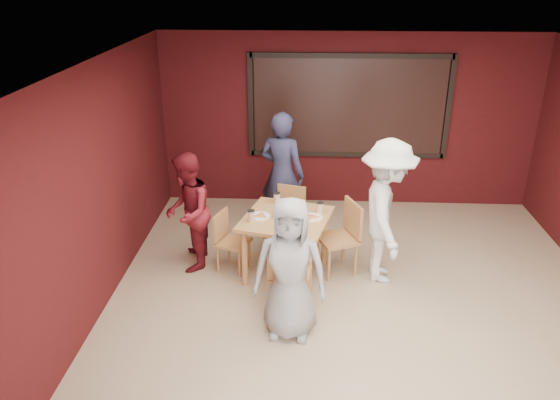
# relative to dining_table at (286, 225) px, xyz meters

# --- Properties ---
(floor) EXTENTS (7.00, 7.00, 0.00)m
(floor) POSITION_rel_dining_table_xyz_m (0.89, -1.09, -0.71)
(floor) COLOR tan
(floor) RESTS_ON ground
(window_blinds) EXTENTS (3.00, 0.02, 1.50)m
(window_blinds) POSITION_rel_dining_table_xyz_m (0.89, 2.36, 0.94)
(window_blinds) COLOR black
(dining_table) EXTENTS (1.26, 1.26, 0.97)m
(dining_table) POSITION_rel_dining_table_xyz_m (0.00, 0.00, 0.00)
(dining_table) COLOR tan
(dining_table) RESTS_ON floor
(chair_front) EXTENTS (0.51, 0.51, 0.92)m
(chair_front) POSITION_rel_dining_table_xyz_m (0.07, -0.86, -0.19)
(chair_front) COLOR #C2804B
(chair_front) RESTS_ON floor
(chair_back) EXTENTS (0.51, 0.51, 0.86)m
(chair_back) POSITION_rel_dining_table_xyz_m (0.01, 0.84, -0.23)
(chair_back) COLOR #C2804B
(chair_back) RESTS_ON floor
(chair_left) EXTENTS (0.49, 0.49, 0.80)m
(chair_left) POSITION_rel_dining_table_xyz_m (-0.76, 0.10, -0.26)
(chair_left) COLOR #C2804B
(chair_left) RESTS_ON floor
(chair_right) EXTENTS (0.61, 0.61, 0.97)m
(chair_right) POSITION_rel_dining_table_xyz_m (0.73, 0.12, -0.17)
(chair_right) COLOR #C2804B
(chair_right) RESTS_ON floor
(diner_front) EXTENTS (0.82, 0.57, 1.60)m
(diner_front) POSITION_rel_dining_table_xyz_m (0.09, -1.23, 0.09)
(diner_front) COLOR #979797
(diner_front) RESTS_ON floor
(diner_back) EXTENTS (0.79, 0.66, 1.86)m
(diner_back) POSITION_rel_dining_table_xyz_m (-0.11, 1.20, 0.22)
(diner_back) COLOR #282A48
(diner_back) RESTS_ON floor
(diner_left) EXTENTS (0.67, 0.82, 1.58)m
(diner_left) POSITION_rel_dining_table_xyz_m (-1.28, 0.14, 0.08)
(diner_left) COLOR maroon
(diner_left) RESTS_ON floor
(diner_right) EXTENTS (0.69, 1.20, 1.85)m
(diner_right) POSITION_rel_dining_table_xyz_m (1.24, -0.02, 0.21)
(diner_right) COLOR white
(diner_right) RESTS_ON floor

